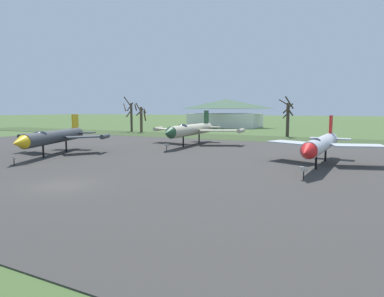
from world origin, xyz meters
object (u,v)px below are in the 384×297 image
jet_fighter_rear_center (191,130)px  visitor_building (226,113)px  jet_fighter_rear_left (321,144)px  info_placard_rear_left (304,172)px  jet_fighter_front_left (54,137)px  info_placard_rear_center (167,147)px  info_placard_front_left (14,160)px

jet_fighter_rear_center → visitor_building: bearing=106.8°
jet_fighter_rear_center → jet_fighter_rear_left: 21.00m
info_placard_rear_left → visitor_building: (-33.32, 67.75, 3.39)m
jet_fighter_rear_left → jet_fighter_front_left: bearing=-167.9°
info_placard_rear_left → info_placard_rear_center: bearing=151.0°
jet_fighter_rear_center → info_placard_rear_left: jet_fighter_rear_center is taller
info_placard_rear_center → info_placard_front_left: bearing=-113.8°
visitor_building → info_placard_rear_center: bearing=-74.6°
jet_fighter_front_left → jet_fighter_rear_center: 18.14m
info_placard_front_left → visitor_building: visitor_building is taller
jet_fighter_rear_center → jet_fighter_rear_left: size_ratio=1.11×
jet_fighter_rear_left → info_placard_rear_center: bearing=171.9°
jet_fighter_front_left → info_placard_rear_left: jet_fighter_front_left is taller
jet_fighter_front_left → info_placard_rear_center: jet_fighter_front_left is taller
info_placard_rear_left → visitor_building: bearing=116.2°
jet_fighter_front_left → visitor_building: bearing=95.8°
jet_fighter_front_left → jet_fighter_rear_left: bearing=12.1°
info_placard_rear_center → jet_fighter_rear_left: (17.52, -2.49, 1.34)m
jet_fighter_front_left → visitor_building: (-6.69, 66.40, 1.99)m
jet_fighter_front_left → jet_fighter_rear_left: 27.46m
info_placard_rear_center → visitor_building: (-16.03, 58.17, 3.41)m
jet_fighter_front_left → jet_fighter_rear_left: size_ratio=0.98×
info_placard_rear_left → jet_fighter_rear_left: bearing=88.2°
info_placard_rear_center → jet_fighter_front_left: bearing=-138.6°
jet_fighter_front_left → visitor_building: 66.77m
jet_fighter_front_left → jet_fighter_rear_center: bearing=61.9°
jet_fighter_rear_center → info_placard_rear_center: 7.98m
info_placard_rear_left → visitor_building: visitor_building is taller
jet_fighter_rear_center → visitor_building: size_ratio=0.76×
info_placard_front_left → visitor_building: size_ratio=0.04×
jet_fighter_rear_center → jet_fighter_front_left: bearing=-118.1°
info_placard_rear_left → jet_fighter_front_left: bearing=177.1°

